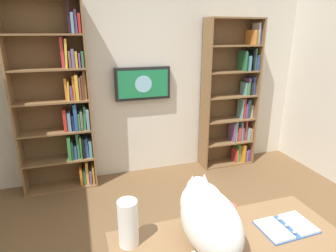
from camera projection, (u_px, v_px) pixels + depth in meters
name	position (u px, v px, depth m)	size (l,w,h in m)	color
wall_back	(145.00, 73.00, 3.69)	(4.52, 0.06, 2.70)	silver
bookshelf_left	(234.00, 99.00, 4.02)	(0.76, 0.28, 2.03)	brown
bookshelf_right	(62.00, 104.00, 3.34)	(0.84, 0.28, 2.20)	brown
wall_mounted_tv	(143.00, 84.00, 3.64)	(0.71, 0.07, 0.41)	black
cat	(208.00, 216.00, 1.56)	(0.29, 0.63, 0.36)	white
open_binder	(286.00, 227.00, 1.73)	(0.34, 0.23, 0.02)	#335999
paper_towel_roll	(128.00, 223.00, 1.56)	(0.11, 0.11, 0.27)	white
coffee_mug	(230.00, 212.00, 1.80)	(0.08, 0.08, 0.10)	#D84C3F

